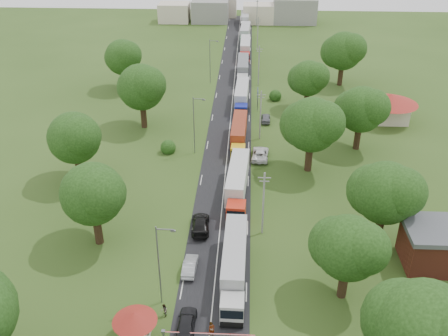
# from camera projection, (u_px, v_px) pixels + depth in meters

# --- Properties ---
(ground) EXTENTS (260.00, 260.00, 0.00)m
(ground) POSITION_uv_depth(u_px,v_px,m) (223.00, 202.00, 70.98)
(ground) COLOR #2C4717
(ground) RESTS_ON ground
(road) EXTENTS (8.00, 200.00, 0.04)m
(road) POSITION_uv_depth(u_px,v_px,m) (229.00, 140.00, 88.41)
(road) COLOR black
(road) RESTS_ON ground
(boom_barrier) EXTENTS (9.22, 0.35, 1.18)m
(boom_barrier) POSITION_uv_depth(u_px,v_px,m) (195.00, 334.00, 48.82)
(boom_barrier) COLOR slate
(boom_barrier) RESTS_ON ground
(guard_booth) EXTENTS (4.40, 4.40, 3.45)m
(guard_booth) POSITION_uv_depth(u_px,v_px,m) (135.00, 322.00, 48.45)
(guard_booth) COLOR beige
(guard_booth) RESTS_ON ground
(info_sign) EXTENTS (0.12, 3.10, 4.10)m
(info_sign) POSITION_uv_depth(u_px,v_px,m) (258.00, 95.00, 99.78)
(info_sign) COLOR slate
(info_sign) RESTS_ON ground
(pole_1) EXTENTS (1.60, 0.24, 9.00)m
(pole_1) POSITION_uv_depth(u_px,v_px,m) (263.00, 203.00, 62.35)
(pole_1) COLOR gray
(pole_1) RESTS_ON ground
(pole_2) EXTENTS (1.60, 0.24, 9.00)m
(pole_2) POSITION_uv_depth(u_px,v_px,m) (260.00, 115.00, 86.74)
(pole_2) COLOR gray
(pole_2) RESTS_ON ground
(pole_3) EXTENTS (1.60, 0.24, 9.00)m
(pole_3) POSITION_uv_depth(u_px,v_px,m) (259.00, 65.00, 111.14)
(pole_3) COLOR gray
(pole_3) RESTS_ON ground
(pole_4) EXTENTS (1.60, 0.24, 9.00)m
(pole_4) POSITION_uv_depth(u_px,v_px,m) (258.00, 33.00, 135.54)
(pole_4) COLOR gray
(pole_4) RESTS_ON ground
(pole_5) EXTENTS (1.60, 0.24, 9.00)m
(pole_5) POSITION_uv_depth(u_px,v_px,m) (257.00, 11.00, 159.94)
(pole_5) COLOR gray
(pole_5) RESTS_ON ground
(lamp_0) EXTENTS (2.03, 0.22, 10.00)m
(lamp_0) POSITION_uv_depth(u_px,v_px,m) (160.00, 262.00, 51.07)
(lamp_0) COLOR slate
(lamp_0) RESTS_ON ground
(lamp_1) EXTENTS (2.03, 0.22, 10.00)m
(lamp_1) POSITION_uv_depth(u_px,v_px,m) (195.00, 123.00, 81.57)
(lamp_1) COLOR slate
(lamp_1) RESTS_ON ground
(lamp_2) EXTENTS (2.03, 0.22, 10.00)m
(lamp_2) POSITION_uv_depth(u_px,v_px,m) (211.00, 59.00, 112.07)
(lamp_2) COLOR slate
(lamp_2) RESTS_ON ground
(tree_1) EXTENTS (9.60, 9.60, 12.05)m
(tree_1) POSITION_uv_depth(u_px,v_px,m) (424.00, 329.00, 40.35)
(tree_1) COLOR #382616
(tree_1) RESTS_ON ground
(tree_2) EXTENTS (8.00, 8.00, 10.10)m
(tree_2) POSITION_uv_depth(u_px,v_px,m) (348.00, 247.00, 51.57)
(tree_2) COLOR #382616
(tree_2) RESTS_ON ground
(tree_3) EXTENTS (8.80, 8.80, 11.07)m
(tree_3) POSITION_uv_depth(u_px,v_px,m) (385.00, 192.00, 59.73)
(tree_3) COLOR #382616
(tree_3) RESTS_ON ground
(tree_4) EXTENTS (9.60, 9.60, 12.05)m
(tree_4) POSITION_uv_depth(u_px,v_px,m) (312.00, 124.00, 75.43)
(tree_4) COLOR #382616
(tree_4) RESTS_ON ground
(tree_5) EXTENTS (8.80, 8.80, 11.07)m
(tree_5) POSITION_uv_depth(u_px,v_px,m) (361.00, 109.00, 82.30)
(tree_5) COLOR #382616
(tree_5) RESTS_ON ground
(tree_6) EXTENTS (8.00, 8.00, 10.10)m
(tree_6) POSITION_uv_depth(u_px,v_px,m) (308.00, 78.00, 97.71)
(tree_6) COLOR #382616
(tree_6) RESTS_ON ground
(tree_7) EXTENTS (9.60, 9.60, 12.05)m
(tree_7) POSITION_uv_depth(u_px,v_px,m) (343.00, 51.00, 109.80)
(tree_7) COLOR #382616
(tree_7) RESTS_ON ground
(tree_10) EXTENTS (8.80, 8.80, 11.07)m
(tree_10) POSITION_uv_depth(u_px,v_px,m) (93.00, 193.00, 59.53)
(tree_10) COLOR #382616
(tree_10) RESTS_ON ground
(tree_11) EXTENTS (8.80, 8.80, 11.07)m
(tree_11) POSITION_uv_depth(u_px,v_px,m) (74.00, 137.00, 72.92)
(tree_11) COLOR #382616
(tree_11) RESTS_ON ground
(tree_12) EXTENTS (9.60, 9.60, 12.05)m
(tree_12) POSITION_uv_depth(u_px,v_px,m) (141.00, 87.00, 89.78)
(tree_12) COLOR #382616
(tree_12) RESTS_ON ground
(tree_13) EXTENTS (8.80, 8.80, 11.07)m
(tree_13) POSITION_uv_depth(u_px,v_px,m) (123.00, 57.00, 107.86)
(tree_13) COLOR #382616
(tree_13) RESTS_ON ground
(house_brick) EXTENTS (8.60, 6.60, 5.20)m
(house_brick) POSITION_uv_depth(u_px,v_px,m) (440.00, 246.00, 58.08)
(house_brick) COLOR maroon
(house_brick) RESTS_ON ground
(house_cream) EXTENTS (10.08, 10.08, 5.80)m
(house_cream) POSITION_uv_depth(u_px,v_px,m) (390.00, 103.00, 94.01)
(house_cream) COLOR beige
(house_cream) RESTS_ON ground
(distant_town) EXTENTS (52.00, 8.00, 8.00)m
(distant_town) POSITION_uv_depth(u_px,v_px,m) (242.00, 12.00, 165.10)
(distant_town) COLOR gray
(distant_town) RESTS_ON ground
(church) EXTENTS (5.00, 5.00, 12.30)m
(church) POSITION_uv_depth(u_px,v_px,m) (229.00, 1.00, 171.34)
(church) COLOR beige
(church) RESTS_ON ground
(truck_0) EXTENTS (2.69, 14.73, 4.08)m
(truck_0) POSITION_uv_depth(u_px,v_px,m) (234.00, 263.00, 56.05)
(truck_0) COLOR #BBBBBB
(truck_0) RESTS_ON ground
(truck_1) EXTENTS (3.29, 15.06, 4.16)m
(truck_1) POSITION_uv_depth(u_px,v_px,m) (237.00, 183.00, 71.35)
(truck_1) COLOR red
(truck_1) RESTS_ON ground
(truck_2) EXTENTS (2.70, 13.83, 3.83)m
(truck_2) POSITION_uv_depth(u_px,v_px,m) (239.00, 134.00, 86.07)
(truck_2) COLOR yellow
(truck_2) RESTS_ON ground
(truck_3) EXTENTS (2.82, 14.44, 4.00)m
(truck_3) POSITION_uv_depth(u_px,v_px,m) (242.00, 96.00, 101.37)
(truck_3) COLOR navy
(truck_3) RESTS_ON ground
(truck_4) EXTENTS (2.48, 14.49, 4.02)m
(truck_4) POSITION_uv_depth(u_px,v_px,m) (243.00, 69.00, 116.91)
(truck_4) COLOR beige
(truck_4) RESTS_ON ground
(truck_5) EXTENTS (2.56, 14.68, 4.07)m
(truck_5) POSITION_uv_depth(u_px,v_px,m) (245.00, 48.00, 132.00)
(truck_5) COLOR #B21C1B
(truck_5) RESTS_ON ground
(truck_6) EXTENTS (3.01, 14.91, 4.12)m
(truck_6) POSITION_uv_depth(u_px,v_px,m) (245.00, 33.00, 145.47)
(truck_6) COLOR #2A7142
(truck_6) RESTS_ON ground
(truck_7) EXTENTS (2.63, 13.78, 3.82)m
(truck_7) POSITION_uv_depth(u_px,v_px,m) (245.00, 20.00, 161.36)
(truck_7) COLOR silver
(truck_7) RESTS_ON ground
(car_lane_front) EXTENTS (1.88, 4.50, 1.52)m
(car_lane_front) POSITION_uv_depth(u_px,v_px,m) (187.00, 322.00, 50.27)
(car_lane_front) COLOR black
(car_lane_front) RESTS_ON ground
(car_lane_mid) EXTENTS (1.63, 4.32, 1.41)m
(car_lane_mid) POSITION_uv_depth(u_px,v_px,m) (190.00, 266.00, 57.91)
(car_lane_mid) COLOR #A0A3A8
(car_lane_mid) RESTS_ON ground
(car_lane_rear) EXTENTS (2.67, 5.75, 1.62)m
(car_lane_rear) POSITION_uv_depth(u_px,v_px,m) (200.00, 224.00, 64.91)
(car_lane_rear) COLOR black
(car_lane_rear) RESTS_ON ground
(car_verge_near) EXTENTS (2.99, 5.87, 1.59)m
(car_verge_near) POSITION_uv_depth(u_px,v_px,m) (260.00, 154.00, 82.22)
(car_verge_near) COLOR white
(car_verge_near) RESTS_ON ground
(car_verge_far) EXTENTS (1.83, 4.31, 1.45)m
(car_verge_far) POSITION_uv_depth(u_px,v_px,m) (266.00, 118.00, 95.24)
(car_verge_far) COLOR slate
(car_verge_far) RESTS_ON ground
(pedestrian_near) EXTENTS (0.83, 0.79, 1.91)m
(pedestrian_near) POSITION_uv_depth(u_px,v_px,m) (211.00, 330.00, 49.15)
(pedestrian_near) COLOR gray
(pedestrian_near) RESTS_ON ground
(pedestrian_booth) EXTENTS (0.75, 0.87, 1.55)m
(pedestrian_booth) POSITION_uv_depth(u_px,v_px,m) (164.00, 311.00, 51.64)
(pedestrian_booth) COLOR gray
(pedestrian_booth) RESTS_ON ground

